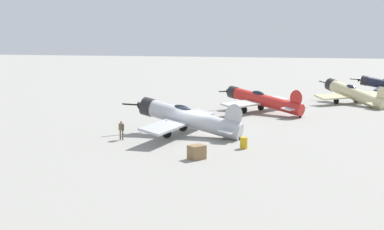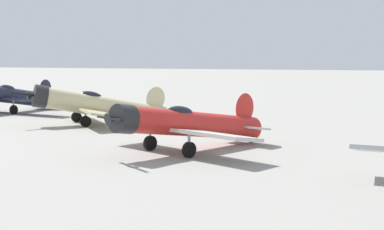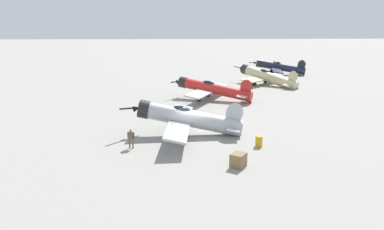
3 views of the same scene
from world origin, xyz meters
TOP-DOWN VIEW (x-y plane):
  - ground_plane at (0.00, 0.00)m, footprint 400.00×400.00m
  - airplane_foreground at (0.50, -0.04)m, footprint 10.79×11.76m
  - airplane_mid_apron at (-3.25, -14.91)m, footprint 10.36×10.03m
  - airplane_far_line at (-13.11, -26.01)m, footprint 9.38×9.37m
  - airplane_outer_stand at (-18.38, -37.96)m, footprint 10.87×13.66m
  - ground_crew_mechanic at (4.96, 3.37)m, footprint 0.58×0.34m
  - equipment_crate at (-2.83, 7.53)m, footprint 1.32×1.36m
  - fuel_drum at (-5.21, 3.37)m, footprint 0.60×0.60m

SIDE VIEW (x-z plane):
  - ground_plane at x=0.00m, z-range 0.00..0.00m
  - fuel_drum at x=-5.21m, z-range 0.00..0.86m
  - equipment_crate at x=-2.83m, z-range 0.00..0.96m
  - ground_crew_mechanic at x=4.96m, z-range 0.16..1.72m
  - airplane_far_line at x=-13.11m, z-range -0.37..3.05m
  - airplane_mid_apron at x=-3.25m, z-range -0.04..2.96m
  - airplane_outer_stand at x=-18.38m, z-range 0.00..2.94m
  - airplane_foreground at x=0.50m, z-range -0.11..3.14m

